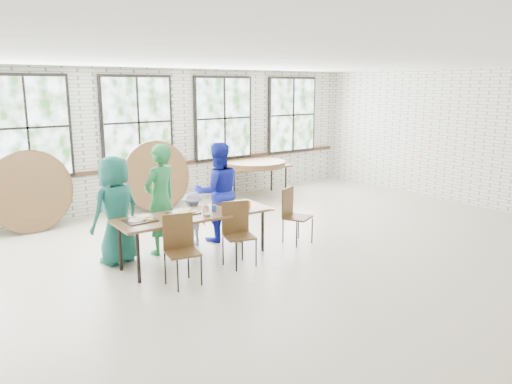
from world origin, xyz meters
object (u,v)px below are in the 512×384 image
dining_table (195,217)px  chair_near_left (180,243)px  chair_near_right (237,228)px  storage_table (254,169)px

dining_table → chair_near_left: chair_near_left is taller
dining_table → chair_near_right: bearing=-46.8°
chair_near_left → chair_near_right: bearing=19.6°
dining_table → chair_near_right: size_ratio=2.58×
chair_near_left → storage_table: 5.48m
dining_table → chair_near_left: 0.90m
dining_table → storage_table: (3.48, 3.00, -0.00)m
chair_near_left → dining_table: bearing=58.7°
dining_table → storage_table: same height
chair_near_left → storage_table: bearing=54.4°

